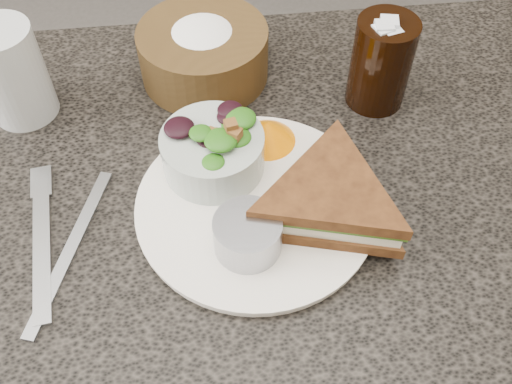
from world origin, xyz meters
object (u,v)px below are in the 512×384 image
object	(u,v)px
dinner_plate	(256,206)
salad_bowl	(212,147)
dining_table	(223,349)
sandwich	(329,199)
water_glass	(12,73)
cola_glass	(382,59)
dressing_ramekin	(248,235)
bread_basket	(203,46)

from	to	relation	value
dinner_plate	salad_bowl	xyz separation A→B (m)	(-0.04, 0.06, 0.04)
dining_table	sandwich	distance (m)	0.43
water_glass	cola_glass	bearing A→B (deg)	-3.59
dining_table	salad_bowl	xyz separation A→B (m)	(0.01, 0.06, 0.42)
sandwich	dressing_ramekin	distance (m)	0.09
salad_bowl	bread_basket	distance (m)	0.17
sandwich	bread_basket	world-z (taller)	bread_basket
water_glass	salad_bowl	bearing A→B (deg)	-29.44
dressing_ramekin	bread_basket	size ratio (longest dim) A/B	0.42
dinner_plate	sandwich	xyz separation A→B (m)	(0.07, -0.02, 0.03)
sandwich	dressing_ramekin	world-z (taller)	sandwich
bread_basket	dressing_ramekin	bearing A→B (deg)	-84.41
salad_bowl	water_glass	distance (m)	0.26
salad_bowl	dressing_ramekin	bearing A→B (deg)	-76.24
sandwich	salad_bowl	xyz separation A→B (m)	(-0.12, 0.08, 0.01)
sandwich	salad_bowl	bearing A→B (deg)	160.60
dressing_ramekin	bread_basket	xyz separation A→B (m)	(-0.03, 0.28, 0.02)
dinner_plate	dressing_ramekin	world-z (taller)	dressing_ramekin
dining_table	dinner_plate	bearing A→B (deg)	1.05
sandwich	bread_basket	xyz separation A→B (m)	(-0.12, 0.25, 0.01)
dressing_ramekin	water_glass	size ratio (longest dim) A/B	0.57
sandwich	bread_basket	bearing A→B (deg)	129.83
dining_table	salad_bowl	size ratio (longest dim) A/B	8.79
sandwich	dining_table	bearing A→B (deg)	-174.52
dinner_plate	sandwich	world-z (taller)	sandwich
bread_basket	water_glass	xyz separation A→B (m)	(-0.23, -0.04, 0.01)
dining_table	bread_basket	distance (m)	0.48
salad_bowl	cola_glass	size ratio (longest dim) A/B	0.90
bread_basket	salad_bowl	bearing A→B (deg)	-89.82
bread_basket	water_glass	world-z (taller)	water_glass
dinner_plate	bread_basket	size ratio (longest dim) A/B	1.55
sandwich	bread_basket	size ratio (longest dim) A/B	1.11
dressing_ramekin	dinner_plate	bearing A→B (deg)	75.03
dinner_plate	dining_table	bearing A→B (deg)	-178.95
dressing_ramekin	water_glass	xyz separation A→B (m)	(-0.25, 0.24, 0.03)
dining_table	dinner_plate	distance (m)	0.38
cola_glass	water_glass	distance (m)	0.44
dining_table	water_glass	world-z (taller)	water_glass
salad_bowl	cola_glass	xyz separation A→B (m)	(0.21, 0.10, 0.02)
salad_bowl	bread_basket	world-z (taller)	bread_basket
salad_bowl	water_glass	size ratio (longest dim) A/B	0.95
dinner_plate	salad_bowl	distance (m)	0.08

